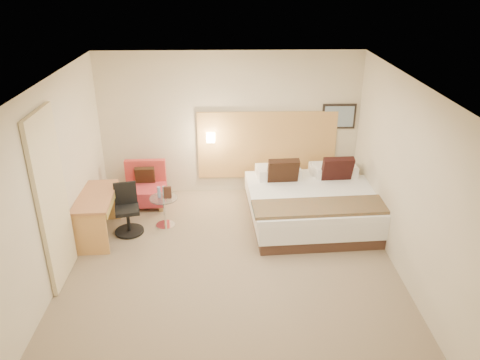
{
  "coord_description": "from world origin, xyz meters",
  "views": [
    {
      "loc": [
        -0.03,
        -5.8,
        4.03
      ],
      "look_at": [
        0.15,
        0.8,
        1.0
      ],
      "focal_mm": 35.0,
      "sensor_mm": 36.0,
      "label": 1
    }
  ],
  "objects_px": {
    "lounge_chair": "(145,188)",
    "side_table": "(165,210)",
    "desk": "(98,204)",
    "bed": "(312,202)",
    "desk_chair": "(128,213)"
  },
  "relations": [
    {
      "from": "desk",
      "to": "desk_chair",
      "type": "distance_m",
      "value": 0.5
    },
    {
      "from": "desk",
      "to": "lounge_chair",
      "type": "bearing_deg",
      "value": 64.06
    },
    {
      "from": "lounge_chair",
      "to": "side_table",
      "type": "bearing_deg",
      "value": -61.41
    },
    {
      "from": "side_table",
      "to": "desk_chair",
      "type": "bearing_deg",
      "value": -162.95
    },
    {
      "from": "bed",
      "to": "lounge_chair",
      "type": "distance_m",
      "value": 3.05
    },
    {
      "from": "desk_chair",
      "to": "lounge_chair",
      "type": "bearing_deg",
      "value": 82.66
    },
    {
      "from": "lounge_chair",
      "to": "desk_chair",
      "type": "xyz_separation_m",
      "value": [
        -0.13,
        -1.01,
        0.03
      ]
    },
    {
      "from": "lounge_chair",
      "to": "bed",
      "type": "bearing_deg",
      "value": -13.39
    },
    {
      "from": "bed",
      "to": "lounge_chair",
      "type": "bearing_deg",
      "value": 166.61
    },
    {
      "from": "desk",
      "to": "bed",
      "type": "bearing_deg",
      "value": 6.93
    },
    {
      "from": "side_table",
      "to": "desk_chair",
      "type": "xyz_separation_m",
      "value": [
        -0.58,
        -0.18,
        0.05
      ]
    },
    {
      "from": "desk",
      "to": "desk_chair",
      "type": "relative_size",
      "value": 1.45
    },
    {
      "from": "lounge_chair",
      "to": "side_table",
      "type": "xyz_separation_m",
      "value": [
        0.45,
        -0.83,
        -0.02
      ]
    },
    {
      "from": "bed",
      "to": "desk_chair",
      "type": "distance_m",
      "value": 3.11
    },
    {
      "from": "bed",
      "to": "lounge_chair",
      "type": "height_order",
      "value": "bed"
    }
  ]
}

